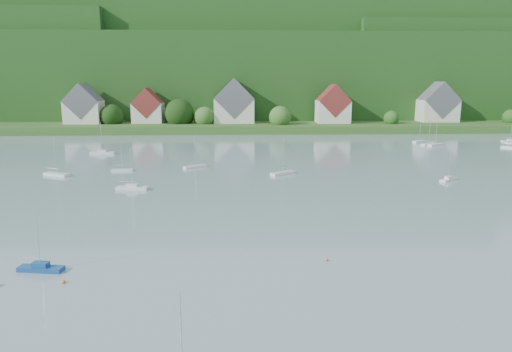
{
  "coord_description": "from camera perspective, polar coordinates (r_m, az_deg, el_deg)",
  "views": [
    {
      "loc": [
        6.56,
        -1.0,
        19.72
      ],
      "look_at": [
        9.5,
        75.0,
        4.0
      ],
      "focal_mm": 32.33,
      "sensor_mm": 36.0,
      "label": 1
    }
  ],
  "objects": [
    {
      "name": "village_building_3",
      "position": [
        191.19,
        9.49,
        8.44
      ],
      "size": [
        13.0,
        10.4,
        15.5
      ],
      "color": "silver",
      "rests_on": "far_shore_strip"
    },
    {
      "name": "mooring_buoy_2",
      "position": [
        52.94,
        8.69,
        -10.33
      ],
      "size": [
        0.4,
        0.4,
        0.4
      ],
      "primitive_type": "sphere",
      "color": "orange",
      "rests_on": "ground"
    },
    {
      "name": "forested_ridge",
      "position": [
        269.66,
        -3.61,
        12.33
      ],
      "size": [
        620.0,
        181.22,
        69.89
      ],
      "color": "#163A12",
      "rests_on": "ground"
    },
    {
      "name": "village_building_2",
      "position": [
        189.24,
        -2.72,
        8.8
      ],
      "size": [
        16.0,
        11.44,
        18.0
      ],
      "color": "silver",
      "rests_on": "far_shore_strip"
    },
    {
      "name": "village_building_4",
      "position": [
        208.68,
        21.58,
        8.09
      ],
      "size": [
        15.0,
        10.4,
        16.5
      ],
      "color": "silver",
      "rests_on": "far_shore_strip"
    },
    {
      "name": "far_shore_strip",
      "position": [
        201.93,
        -4.1,
        6.47
      ],
      "size": [
        600.0,
        60.0,
        3.0
      ],
      "primitive_type": "cube",
      "color": "#2F531F",
      "rests_on": "ground"
    },
    {
      "name": "far_sailboat_cluster",
      "position": [
        123.74,
        0.71,
        2.68
      ],
      "size": [
        187.24,
        73.29,
        8.71
      ],
      "color": "silver",
      "rests_on": "ground"
    },
    {
      "name": "near_sailboat_1",
      "position": [
        54.62,
        -25.09,
        -10.2
      ],
      "size": [
        4.9,
        2.0,
        6.43
      ],
      "rotation": [
        0.0,
        0.0,
        -0.14
      ],
      "color": "navy",
      "rests_on": "ground"
    },
    {
      "name": "village_building_1",
      "position": [
        193.8,
        -13.22,
        8.13
      ],
      "size": [
        12.0,
        9.36,
        14.0
      ],
      "color": "silver",
      "rests_on": "far_shore_strip"
    },
    {
      "name": "mooring_buoy_3",
      "position": [
        50.78,
        -22.72,
        -12.13
      ],
      "size": [
        0.44,
        0.44,
        0.44
      ],
      "primitive_type": "sphere",
      "color": "orange",
      "rests_on": "ground"
    },
    {
      "name": "village_building_0",
      "position": [
        198.09,
        -20.53,
        7.99
      ],
      "size": [
        14.0,
        10.4,
        16.0
      ],
      "color": "silver",
      "rests_on": "far_shore_strip"
    }
  ]
}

